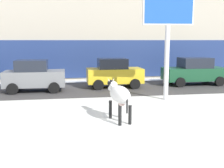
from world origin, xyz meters
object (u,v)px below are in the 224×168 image
at_px(car_grey_hatchback, 34,76).
at_px(cow_holstein, 120,95).
at_px(pedestrian_far_left, 31,71).
at_px(car_darkgreen_sedan, 195,71).
at_px(billboard, 168,13).
at_px(car_yellow_hatchback, 114,73).

bearing_deg(car_grey_hatchback, cow_holstein, -60.91).
distance_m(car_grey_hatchback, pedestrian_far_left, 3.00).
relative_size(car_darkgreen_sedan, pedestrian_far_left, 2.43).
relative_size(cow_holstein, pedestrian_far_left, 1.12).
bearing_deg(car_darkgreen_sedan, pedestrian_far_left, 169.03).
relative_size(billboard, car_darkgreen_sedan, 1.32).
bearing_deg(car_grey_hatchback, car_darkgreen_sedan, 4.54).
relative_size(cow_holstein, car_grey_hatchback, 0.55).
bearing_deg(car_yellow_hatchback, pedestrian_far_left, 156.61).
xyz_separation_m(car_yellow_hatchback, pedestrian_far_left, (-5.39, 2.33, -0.05)).
relative_size(billboard, car_yellow_hatchback, 1.59).
bearing_deg(car_grey_hatchback, pedestrian_far_left, 99.56).
height_order(car_darkgreen_sedan, pedestrian_far_left, car_darkgreen_sedan).
bearing_deg(billboard, pedestrian_far_left, 138.70).
distance_m(car_darkgreen_sedan, pedestrian_far_left, 11.17).
distance_m(cow_holstein, car_darkgreen_sedan, 10.17).
distance_m(car_yellow_hatchback, pedestrian_far_left, 5.87).
height_order(billboard, car_darkgreen_sedan, billboard).
bearing_deg(pedestrian_far_left, billboard, -41.30).
bearing_deg(car_yellow_hatchback, cow_holstein, -98.21).
height_order(cow_holstein, car_yellow_hatchback, car_yellow_hatchback).
bearing_deg(car_grey_hatchback, car_yellow_hatchback, 7.30).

